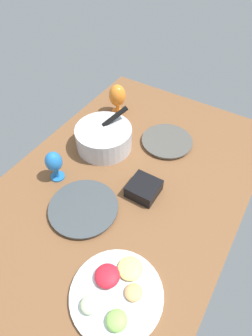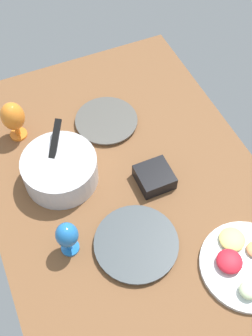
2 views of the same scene
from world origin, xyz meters
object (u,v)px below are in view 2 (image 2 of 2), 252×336
at_px(dinner_plate_right, 106,121).
at_px(hurricane_glass_blue, 67,236).
at_px(hurricane_glass_orange, 13,117).
at_px(square_bowl_black, 154,177).
at_px(mixing_bowl, 60,169).
at_px(fruit_platter, 246,264).
at_px(dinner_plate_left, 136,244).

distance_m(dinner_plate_right, hurricane_glass_blue, 0.59).
xyz_separation_m(hurricane_glass_orange, square_bowl_black, (-0.44, -0.42, -0.08)).
distance_m(mixing_bowl, fruit_platter, 0.75).
bearing_deg(hurricane_glass_orange, dinner_plate_left, -159.27).
height_order(hurricane_glass_orange, square_bowl_black, hurricane_glass_orange).
bearing_deg(dinner_plate_right, mixing_bowl, 126.24).
relative_size(hurricane_glass_blue, hurricane_glass_orange, 0.87).
relative_size(dinner_plate_left, square_bowl_black, 2.28).
relative_size(hurricane_glass_blue, square_bowl_black, 1.22).
bearing_deg(dinner_plate_right, square_bowl_black, -170.85).
relative_size(hurricane_glass_orange, square_bowl_black, 1.39).
bearing_deg(mixing_bowl, hurricane_glass_blue, 167.03).
height_order(dinner_plate_left, mixing_bowl, mixing_bowl).
height_order(dinner_plate_right, hurricane_glass_orange, hurricane_glass_orange).
bearing_deg(fruit_platter, dinner_plate_left, 54.62).
height_order(dinner_plate_right, fruit_platter, fruit_platter).
xyz_separation_m(hurricane_glass_blue, square_bowl_black, (0.13, -0.39, -0.07)).
relative_size(fruit_platter, square_bowl_black, 2.49).
bearing_deg(fruit_platter, mixing_bowl, 37.72).
relative_size(mixing_bowl, hurricane_glass_blue, 1.80).
height_order(dinner_plate_right, hurricane_glass_blue, hurricane_glass_blue).
bearing_deg(dinner_plate_left, fruit_platter, -125.38).
bearing_deg(fruit_platter, dinner_plate_right, 13.69).
bearing_deg(dinner_plate_left, mixing_bowl, 21.81).
height_order(dinner_plate_left, dinner_plate_right, dinner_plate_left).
bearing_deg(square_bowl_black, fruit_platter, -162.75).
bearing_deg(mixing_bowl, fruit_platter, -142.28).
distance_m(hurricane_glass_orange, square_bowl_black, 0.61).
distance_m(dinner_plate_left, hurricane_glass_orange, 0.70).
height_order(mixing_bowl, fruit_platter, mixing_bowl).
bearing_deg(hurricane_glass_blue, dinner_plate_left, -110.69).
height_order(fruit_platter, square_bowl_black, square_bowl_black).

